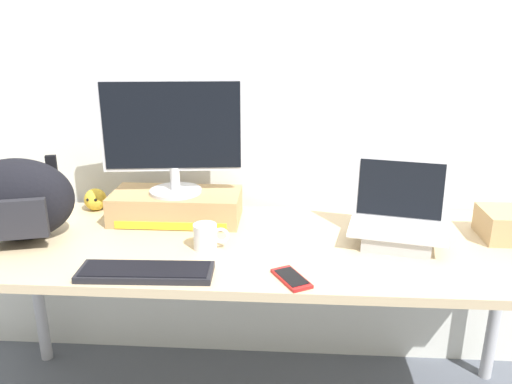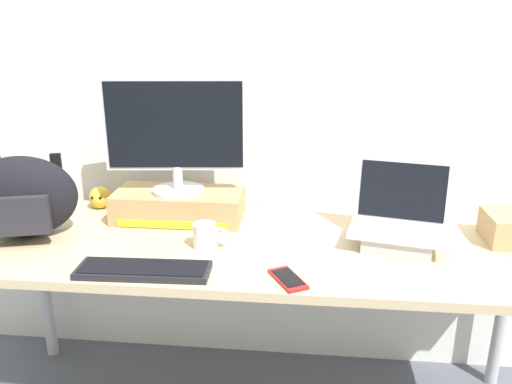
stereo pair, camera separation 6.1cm
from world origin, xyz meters
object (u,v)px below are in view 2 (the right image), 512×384
object	(u,v)px
toner_box_yellow	(179,205)
external_keyboard	(144,270)
desktop_monitor	(175,133)
cell_phone	(288,279)
messenger_backpack	(21,197)
open_laptop	(398,229)
plush_toy	(100,197)
coffee_mug	(206,236)

from	to	relation	value
toner_box_yellow	external_keyboard	size ratio (longest dim) A/B	1.19
desktop_monitor	cell_phone	world-z (taller)	desktop_monitor
messenger_backpack	cell_phone	size ratio (longest dim) A/B	2.64
open_laptop	plush_toy	world-z (taller)	open_laptop
messenger_backpack	plush_toy	size ratio (longest dim) A/B	4.66
toner_box_yellow	external_keyboard	world-z (taller)	toner_box_yellow
coffee_mug	cell_phone	bearing A→B (deg)	-35.52
messenger_backpack	coffee_mug	xyz separation A→B (m)	(0.65, -0.03, -0.10)
desktop_monitor	cell_phone	bearing A→B (deg)	-52.39
toner_box_yellow	messenger_backpack	xyz separation A→B (m)	(-0.50, -0.22, 0.09)
desktop_monitor	open_laptop	world-z (taller)	desktop_monitor
toner_box_yellow	external_keyboard	bearing A→B (deg)	-89.59
coffee_mug	plush_toy	xyz separation A→B (m)	(-0.50, 0.33, 0.00)
external_keyboard	messenger_backpack	bearing A→B (deg)	153.04
open_laptop	messenger_backpack	world-z (taller)	messenger_backpack
open_laptop	desktop_monitor	bearing A→B (deg)	-179.14
desktop_monitor	external_keyboard	world-z (taller)	desktop_monitor
open_laptop	coffee_mug	bearing A→B (deg)	-159.67
open_laptop	external_keyboard	distance (m)	0.84
cell_phone	plush_toy	bearing A→B (deg)	116.37
toner_box_yellow	open_laptop	bearing A→B (deg)	-11.52
toner_box_yellow	coffee_mug	bearing A→B (deg)	-58.60
desktop_monitor	open_laptop	xyz separation A→B (m)	(0.80, -0.16, -0.28)
desktop_monitor	open_laptop	size ratio (longest dim) A/B	1.45
external_keyboard	messenger_backpack	world-z (taller)	messenger_backpack
plush_toy	open_laptop	bearing A→B (deg)	-12.07
toner_box_yellow	messenger_backpack	size ratio (longest dim) A/B	1.17
open_laptop	toner_box_yellow	bearing A→B (deg)	-179.22
messenger_backpack	cell_phone	world-z (taller)	messenger_backpack
open_laptop	plush_toy	bearing A→B (deg)	-179.76
desktop_monitor	open_laptop	bearing A→B (deg)	-17.78
toner_box_yellow	open_laptop	world-z (taller)	open_laptop
external_keyboard	messenger_backpack	xyz separation A→B (m)	(-0.50, 0.23, 0.13)
external_keyboard	desktop_monitor	bearing A→B (deg)	88.35
toner_box_yellow	messenger_backpack	distance (m)	0.55
messenger_backpack	desktop_monitor	bearing A→B (deg)	8.44
desktop_monitor	plush_toy	size ratio (longest dim) A/B	5.82
external_keyboard	coffee_mug	size ratio (longest dim) A/B	3.37
external_keyboard	plush_toy	bearing A→B (deg)	121.18
desktop_monitor	messenger_backpack	bearing A→B (deg)	-162.42
open_laptop	cell_phone	size ratio (longest dim) A/B	2.28
external_keyboard	cell_phone	bearing A→B (deg)	-2.22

